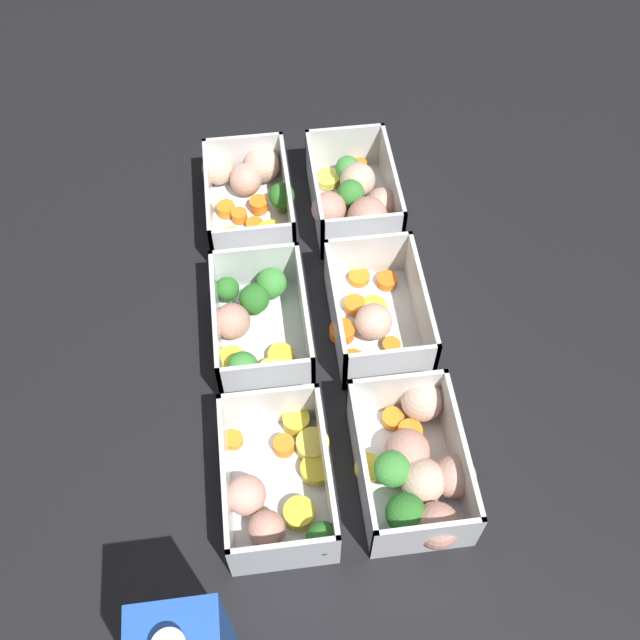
% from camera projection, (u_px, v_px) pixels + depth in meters
% --- Properties ---
extents(ground_plane, '(4.00, 4.00, 0.00)m').
position_uv_depth(ground_plane, '(320.00, 332.00, 0.87)').
color(ground_plane, black).
extents(container_near_left, '(0.19, 0.12, 0.07)m').
position_uv_depth(container_near_left, '(417.00, 468.00, 0.74)').
color(container_near_left, white).
rests_on(container_near_left, ground_plane).
extents(container_near_center, '(0.16, 0.11, 0.07)m').
position_uv_depth(container_near_center, '(375.00, 316.00, 0.85)').
color(container_near_center, white).
rests_on(container_near_center, ground_plane).
extents(container_near_right, '(0.16, 0.12, 0.07)m').
position_uv_depth(container_near_right, '(355.00, 197.00, 0.95)').
color(container_near_right, white).
rests_on(container_near_right, ground_plane).
extents(container_far_left, '(0.17, 0.12, 0.07)m').
position_uv_depth(container_far_left, '(279.00, 488.00, 0.74)').
color(container_far_left, white).
rests_on(container_far_left, ground_plane).
extents(container_far_center, '(0.16, 0.11, 0.07)m').
position_uv_depth(container_far_center, '(255.00, 323.00, 0.85)').
color(container_far_center, white).
rests_on(container_far_center, ground_plane).
extents(container_far_right, '(0.18, 0.12, 0.07)m').
position_uv_depth(container_far_right, '(249.00, 191.00, 0.96)').
color(container_far_right, white).
rests_on(container_far_right, ground_plane).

